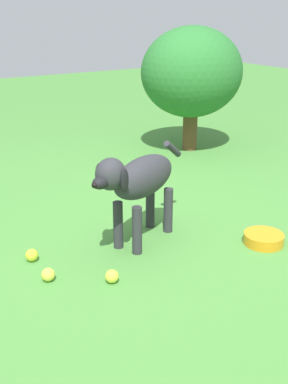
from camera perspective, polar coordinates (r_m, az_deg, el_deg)
name	(u,v)px	position (r m, az deg, el deg)	size (l,w,h in m)	color
ground	(136,241)	(2.73, -0.96, -5.76)	(14.00, 14.00, 0.00)	#478438
dog	(139,181)	(2.57, -0.59, 1.36)	(0.76, 0.41, 0.55)	#2D2D33
tennis_ball_0	(112,276)	(2.33, -3.81, -9.91)	(0.07, 0.07, 0.07)	#CEDD3B
tennis_ball_1	(32,255)	(2.58, -13.12, -7.29)	(0.07, 0.07, 0.07)	#C3D22D
tennis_ball_2	(48,275)	(2.39, -11.26, -9.56)	(0.07, 0.07, 0.07)	#D1D741
water_bowl	(264,239)	(2.77, 13.95, -5.38)	(0.22, 0.22, 0.06)	orange
shrub_far	(192,73)	(4.37, 5.68, 13.85)	(0.92, 0.83, 1.09)	brown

